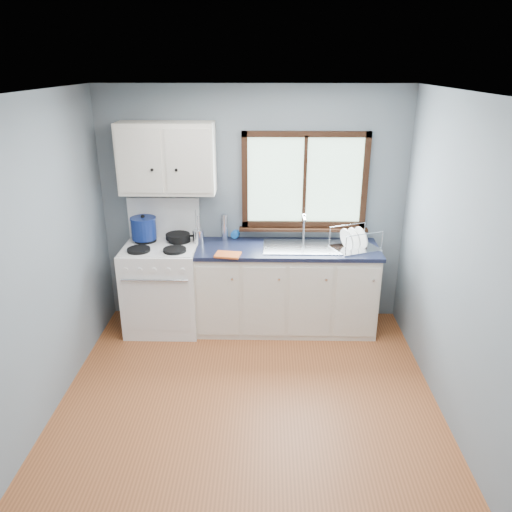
{
  "coord_description": "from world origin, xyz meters",
  "views": [
    {
      "loc": [
        0.14,
        -3.31,
        2.7
      ],
      "look_at": [
        0.05,
        0.9,
        1.05
      ],
      "focal_mm": 35.0,
      "sensor_mm": 36.0,
      "label": 1
    }
  ],
  "objects_px": {
    "utensil_crock": "(198,237)",
    "gas_range": "(163,284)",
    "base_cabinets": "(286,292)",
    "skillet": "(178,236)",
    "stockpot": "(144,228)",
    "dish_rack": "(354,243)",
    "sink": "(304,253)",
    "thermos": "(224,227)"
  },
  "relations": [
    {
      "from": "sink",
      "to": "dish_rack",
      "type": "height_order",
      "value": "sink"
    },
    {
      "from": "thermos",
      "to": "utensil_crock",
      "type": "bearing_deg",
      "value": -159.06
    },
    {
      "from": "thermos",
      "to": "skillet",
      "type": "bearing_deg",
      "value": -172.01
    },
    {
      "from": "gas_range",
      "to": "thermos",
      "type": "height_order",
      "value": "gas_range"
    },
    {
      "from": "utensil_crock",
      "to": "dish_rack",
      "type": "height_order",
      "value": "utensil_crock"
    },
    {
      "from": "skillet",
      "to": "gas_range",
      "type": "bearing_deg",
      "value": -145.96
    },
    {
      "from": "gas_range",
      "to": "utensil_crock",
      "type": "xyz_separation_m",
      "value": [
        0.38,
        0.11,
        0.5
      ]
    },
    {
      "from": "gas_range",
      "to": "utensil_crock",
      "type": "bearing_deg",
      "value": 16.32
    },
    {
      "from": "gas_range",
      "to": "skillet",
      "type": "xyz_separation_m",
      "value": [
        0.17,
        0.15,
        0.49
      ]
    },
    {
      "from": "gas_range",
      "to": "dish_rack",
      "type": "height_order",
      "value": "gas_range"
    },
    {
      "from": "utensil_crock",
      "to": "gas_range",
      "type": "bearing_deg",
      "value": -163.68
    },
    {
      "from": "dish_rack",
      "to": "thermos",
      "type": "bearing_deg",
      "value": 146.66
    },
    {
      "from": "gas_range",
      "to": "base_cabinets",
      "type": "xyz_separation_m",
      "value": [
        1.31,
        0.02,
        -0.08
      ]
    },
    {
      "from": "utensil_crock",
      "to": "thermos",
      "type": "height_order",
      "value": "utensil_crock"
    },
    {
      "from": "base_cabinets",
      "to": "stockpot",
      "type": "xyz_separation_m",
      "value": [
        -1.49,
        0.12,
        0.67
      ]
    },
    {
      "from": "thermos",
      "to": "stockpot",
      "type": "bearing_deg",
      "value": -174.77
    },
    {
      "from": "skillet",
      "to": "dish_rack",
      "type": "bearing_deg",
      "value": -12.67
    },
    {
      "from": "base_cabinets",
      "to": "stockpot",
      "type": "height_order",
      "value": "stockpot"
    },
    {
      "from": "gas_range",
      "to": "dish_rack",
      "type": "distance_m",
      "value": 2.04
    },
    {
      "from": "base_cabinets",
      "to": "dish_rack",
      "type": "relative_size",
      "value": 3.46
    },
    {
      "from": "utensil_crock",
      "to": "thermos",
      "type": "bearing_deg",
      "value": 20.94
    },
    {
      "from": "gas_range",
      "to": "stockpot",
      "type": "xyz_separation_m",
      "value": [
        -0.19,
        0.14,
        0.58
      ]
    },
    {
      "from": "base_cabinets",
      "to": "skillet",
      "type": "relative_size",
      "value": 4.69
    },
    {
      "from": "gas_range",
      "to": "sink",
      "type": "relative_size",
      "value": 1.62
    },
    {
      "from": "skillet",
      "to": "utensil_crock",
      "type": "distance_m",
      "value": 0.22
    },
    {
      "from": "thermos",
      "to": "dish_rack",
      "type": "distance_m",
      "value": 1.36
    },
    {
      "from": "stockpot",
      "to": "dish_rack",
      "type": "height_order",
      "value": "stockpot"
    },
    {
      "from": "dish_rack",
      "to": "stockpot",
      "type": "bearing_deg",
      "value": 152.52
    },
    {
      "from": "skillet",
      "to": "thermos",
      "type": "xyz_separation_m",
      "value": [
        0.48,
        0.07,
        0.08
      ]
    },
    {
      "from": "gas_range",
      "to": "thermos",
      "type": "xyz_separation_m",
      "value": [
        0.65,
        0.21,
        0.57
      ]
    },
    {
      "from": "base_cabinets",
      "to": "sink",
      "type": "bearing_deg",
      "value": -0.13
    },
    {
      "from": "utensil_crock",
      "to": "dish_rack",
      "type": "xyz_separation_m",
      "value": [
        1.6,
        -0.14,
        -0.01
      ]
    },
    {
      "from": "gas_range",
      "to": "base_cabinets",
      "type": "relative_size",
      "value": 0.74
    },
    {
      "from": "sink",
      "to": "thermos",
      "type": "distance_m",
      "value": 0.88
    },
    {
      "from": "base_cabinets",
      "to": "skillet",
      "type": "xyz_separation_m",
      "value": [
        -1.14,
        0.13,
        0.58
      ]
    },
    {
      "from": "stockpot",
      "to": "dish_rack",
      "type": "bearing_deg",
      "value": -4.24
    },
    {
      "from": "sink",
      "to": "skillet",
      "type": "xyz_separation_m",
      "value": [
        -1.32,
        0.13,
        0.13
      ]
    },
    {
      "from": "sink",
      "to": "thermos",
      "type": "relative_size",
      "value": 2.93
    },
    {
      "from": "sink",
      "to": "dish_rack",
      "type": "relative_size",
      "value": 1.57
    },
    {
      "from": "base_cabinets",
      "to": "skillet",
      "type": "distance_m",
      "value": 1.28
    },
    {
      "from": "gas_range",
      "to": "sink",
      "type": "height_order",
      "value": "gas_range"
    },
    {
      "from": "stockpot",
      "to": "dish_rack",
      "type": "relative_size",
      "value": 0.56
    }
  ]
}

